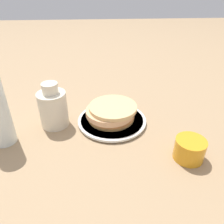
{
  "coord_description": "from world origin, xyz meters",
  "views": [
    {
      "loc": [
        -0.03,
        -0.62,
        0.41
      ],
      "look_at": [
        0.01,
        -0.03,
        0.04
      ],
      "focal_mm": 35.0,
      "sensor_mm": 36.0,
      "label": 1
    }
  ],
  "objects_px": {
    "plate": "(112,120)",
    "cream_jug": "(53,108)",
    "pancake_stack": "(111,112)",
    "juice_glass": "(189,149)"
  },
  "relations": [
    {
      "from": "plate",
      "to": "cream_jug",
      "type": "xyz_separation_m",
      "value": [
        -0.18,
        0.0,
        0.06
      ]
    },
    {
      "from": "plate",
      "to": "cream_jug",
      "type": "distance_m",
      "value": 0.19
    },
    {
      "from": "plate",
      "to": "cream_jug",
      "type": "relative_size",
      "value": 1.54
    },
    {
      "from": "pancake_stack",
      "to": "juice_glass",
      "type": "relative_size",
      "value": 2.1
    },
    {
      "from": "pancake_stack",
      "to": "juice_glass",
      "type": "xyz_separation_m",
      "value": [
        0.19,
        -0.18,
        -0.01
      ]
    },
    {
      "from": "juice_glass",
      "to": "cream_jug",
      "type": "distance_m",
      "value": 0.42
    },
    {
      "from": "plate",
      "to": "pancake_stack",
      "type": "xyz_separation_m",
      "value": [
        -0.0,
        -0.0,
        0.03
      ]
    },
    {
      "from": "pancake_stack",
      "to": "juice_glass",
      "type": "bearing_deg",
      "value": -42.63
    },
    {
      "from": "plate",
      "to": "pancake_stack",
      "type": "distance_m",
      "value": 0.03
    },
    {
      "from": "pancake_stack",
      "to": "cream_jug",
      "type": "bearing_deg",
      "value": 178.92
    }
  ]
}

